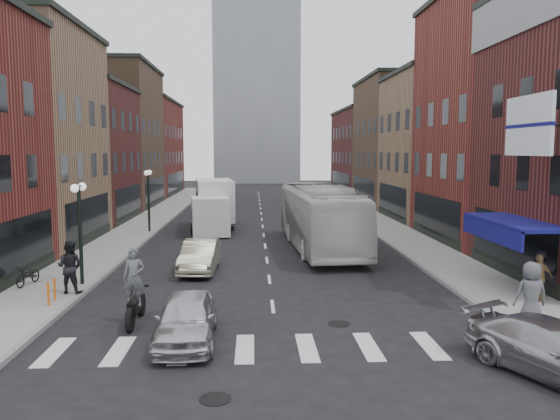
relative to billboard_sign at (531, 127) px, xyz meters
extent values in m
plane|color=black|center=(-8.59, -0.50, -6.13)|extent=(160.00, 160.00, 0.00)
cube|color=gray|center=(-17.09, 21.50, -6.06)|extent=(3.00, 74.00, 0.15)
cube|color=gray|center=(-0.09, 21.50, -6.06)|extent=(3.00, 74.00, 0.15)
cube|color=gray|center=(-15.59, 21.50, -6.13)|extent=(0.20, 74.00, 0.16)
cube|color=gray|center=(-1.59, 21.50, -6.13)|extent=(0.20, 74.00, 0.16)
cube|color=silver|center=(-8.59, -3.50, -6.13)|extent=(12.00, 2.20, 0.01)
cube|color=black|center=(-18.61, 4.00, -4.53)|extent=(0.08, 7.20, 2.20)
cube|color=black|center=(-18.61, 13.50, -4.53)|extent=(0.08, 8.00, 2.20)
cube|color=#4B1C1B|center=(-23.59, 23.50, -1.13)|extent=(10.00, 10.00, 10.00)
cube|color=black|center=(-18.61, 23.50, -4.53)|extent=(0.08, 8.00, 2.20)
cube|color=black|center=(-23.59, 23.50, 4.02)|extent=(10.30, 10.20, 0.30)
cube|color=brown|center=(-23.59, 34.50, 0.37)|extent=(10.00, 12.00, 13.00)
cube|color=black|center=(-18.61, 34.50, -4.53)|extent=(0.08, 9.60, 2.20)
cube|color=black|center=(-23.59, 34.50, 7.02)|extent=(10.30, 12.20, 0.30)
cube|color=maroon|center=(-23.59, 48.50, -0.63)|extent=(10.00, 16.00, 11.00)
cube|color=black|center=(-18.61, 48.50, -4.53)|extent=(0.08, 12.80, 2.20)
cube|color=black|center=(-23.59, 48.50, 5.02)|extent=(10.30, 16.20, 0.30)
cube|color=black|center=(1.43, 4.00, -4.53)|extent=(0.08, 7.20, 2.20)
cube|color=maroon|center=(6.41, 13.50, 0.87)|extent=(10.00, 10.00, 14.00)
cube|color=black|center=(1.43, 13.50, -4.53)|extent=(0.08, 8.00, 2.20)
cube|color=#916B50|center=(6.41, 23.50, -0.63)|extent=(10.00, 10.00, 11.00)
cube|color=black|center=(1.43, 23.50, -4.53)|extent=(0.08, 8.00, 2.20)
cube|color=black|center=(6.41, 23.50, 5.02)|extent=(10.30, 10.20, 0.30)
cube|color=brown|center=(6.41, 34.50, -0.13)|extent=(10.00, 12.00, 12.00)
cube|color=black|center=(1.43, 34.50, -4.53)|extent=(0.08, 9.60, 2.20)
cube|color=black|center=(6.41, 34.50, 6.02)|extent=(10.30, 12.20, 0.30)
cube|color=#4B1C1B|center=(6.41, 48.50, -1.13)|extent=(10.00, 16.00, 10.00)
cube|color=black|center=(1.43, 48.50, -4.53)|extent=(0.08, 12.80, 2.20)
cube|color=black|center=(6.41, 48.50, 4.02)|extent=(10.30, 16.20, 0.30)
cube|color=navy|center=(0.51, 2.00, -3.43)|extent=(1.80, 5.00, 0.15)
cube|color=navy|center=(-0.34, 2.00, -3.78)|extent=(0.10, 5.00, 0.70)
cylinder|color=black|center=(0.61, 0.00, 0.07)|extent=(1.40, 0.08, 0.08)
cube|color=silver|center=(-0.09, 0.00, 0.07)|extent=(0.12, 3.00, 2.00)
cube|color=#9399A0|center=(-8.59, 77.50, 18.87)|extent=(14.00, 14.00, 50.00)
cylinder|color=black|center=(-15.99, 3.50, -4.13)|extent=(0.14, 0.14, 4.00)
cylinder|color=black|center=(-15.99, 3.50, -2.13)|extent=(0.06, 0.90, 0.06)
sphere|color=white|center=(-15.99, 3.05, -2.18)|extent=(0.32, 0.32, 0.32)
sphere|color=white|center=(-15.99, 3.95, -2.18)|extent=(0.32, 0.32, 0.32)
cylinder|color=black|center=(-15.99, 17.50, -4.13)|extent=(0.14, 0.14, 4.00)
cylinder|color=black|center=(-15.99, 17.50, -2.13)|extent=(0.06, 0.90, 0.06)
sphere|color=white|center=(-15.99, 17.05, -2.18)|extent=(0.32, 0.32, 0.32)
sphere|color=white|center=(-15.99, 17.95, -2.18)|extent=(0.32, 0.32, 0.32)
cylinder|color=#D8590C|center=(-16.19, 0.50, -5.58)|extent=(0.08, 0.08, 0.80)
cylinder|color=#D8590C|center=(-16.19, 1.10, -5.58)|extent=(0.08, 0.08, 0.80)
cube|color=white|center=(-11.92, 16.14, -4.86)|extent=(2.59, 2.75, 2.37)
cube|color=black|center=(-11.92, 16.14, -4.62)|extent=(2.47, 1.63, 1.04)
cube|color=white|center=(-11.92, 19.73, -4.15)|extent=(3.02, 5.20, 2.74)
cube|color=navy|center=(-11.92, 19.73, -4.15)|extent=(2.64, 2.21, 1.14)
cube|color=black|center=(-11.92, 19.54, -5.71)|extent=(2.91, 6.38, 0.33)
cylinder|color=black|center=(-13.01, 16.33, -5.71)|extent=(0.26, 0.85, 0.85)
cylinder|color=black|center=(-10.83, 16.33, -5.71)|extent=(0.26, 0.85, 0.85)
cylinder|color=black|center=(-13.01, 19.54, -5.71)|extent=(0.26, 0.85, 0.85)
cylinder|color=black|center=(-10.83, 19.54, -5.71)|extent=(0.26, 0.85, 0.85)
cylinder|color=black|center=(-13.01, 21.44, -5.71)|extent=(0.26, 0.85, 0.85)
cylinder|color=black|center=(-10.83, 21.44, -5.71)|extent=(0.26, 0.85, 0.85)
cylinder|color=black|center=(-12.92, -0.30, -5.77)|extent=(0.15, 0.72, 0.72)
cylinder|color=black|center=(-12.92, -1.94, -5.77)|extent=(0.15, 0.72, 0.72)
cube|color=black|center=(-12.92, -1.12, -5.53)|extent=(0.29, 1.32, 0.38)
cube|color=black|center=(-12.92, -0.52, -5.09)|extent=(0.60, 0.07, 0.07)
imported|color=#55565C|center=(-12.92, -1.23, -4.63)|extent=(0.67, 0.44, 1.81)
imported|color=silver|center=(-5.62, 11.56, -4.39)|extent=(3.63, 12.67, 3.49)
imported|color=silver|center=(-11.14, -2.89, -5.44)|extent=(1.76, 4.11, 1.38)
imported|color=beige|center=(-11.62, 6.16, -5.44)|extent=(1.64, 4.24, 1.38)
imported|color=#A8A8AC|center=(-2.09, -5.76, -5.48)|extent=(3.68, 4.88, 1.32)
imported|color=black|center=(-18.00, 3.37, -5.58)|extent=(0.78, 1.58, 0.80)
imported|color=black|center=(-15.99, 2.14, -5.01)|extent=(1.02, 0.68, 1.95)
imported|color=black|center=(1.01, 0.85, -5.14)|extent=(1.20, 0.83, 1.68)
imported|color=olive|center=(0.67, 0.20, -5.15)|extent=(1.01, 0.56, 1.66)
imported|color=#53545A|center=(-1.06, -2.54, -4.99)|extent=(0.97, 0.64, 1.98)
camera|label=1|loc=(-9.23, -17.87, -0.75)|focal=35.00mm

